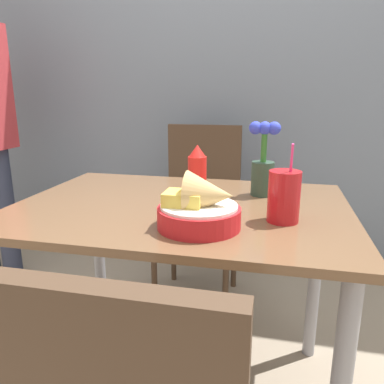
{
  "coord_description": "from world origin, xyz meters",
  "views": [
    {
      "loc": [
        0.3,
        -1.14,
        1.1
      ],
      "look_at": [
        0.05,
        -0.06,
        0.8
      ],
      "focal_mm": 35.0,
      "sensor_mm": 36.0,
      "label": 1
    }
  ],
  "objects_px": {
    "drink_cup": "(284,198)",
    "flower_vase": "(263,165)",
    "food_basket": "(202,208)",
    "ketchup_bottle": "(197,177)",
    "chair_far_window": "(201,198)"
  },
  "relations": [
    {
      "from": "chair_far_window",
      "to": "flower_vase",
      "type": "height_order",
      "value": "flower_vase"
    },
    {
      "from": "drink_cup",
      "to": "flower_vase",
      "type": "bearing_deg",
      "value": 104.57
    },
    {
      "from": "chair_far_window",
      "to": "flower_vase",
      "type": "bearing_deg",
      "value": -59.93
    },
    {
      "from": "chair_far_window",
      "to": "ketchup_bottle",
      "type": "bearing_deg",
      "value": -79.55
    },
    {
      "from": "flower_vase",
      "to": "ketchup_bottle",
      "type": "bearing_deg",
      "value": -136.84
    },
    {
      "from": "food_basket",
      "to": "drink_cup",
      "type": "relative_size",
      "value": 1.0
    },
    {
      "from": "ketchup_bottle",
      "to": "flower_vase",
      "type": "distance_m",
      "value": 0.27
    },
    {
      "from": "chair_far_window",
      "to": "food_basket",
      "type": "distance_m",
      "value": 1.01
    },
    {
      "from": "food_basket",
      "to": "ketchup_bottle",
      "type": "height_order",
      "value": "ketchup_bottle"
    },
    {
      "from": "chair_far_window",
      "to": "drink_cup",
      "type": "distance_m",
      "value": 0.99
    },
    {
      "from": "ketchup_bottle",
      "to": "drink_cup",
      "type": "relative_size",
      "value": 0.88
    },
    {
      "from": "drink_cup",
      "to": "flower_vase",
      "type": "relative_size",
      "value": 0.87
    },
    {
      "from": "food_basket",
      "to": "flower_vase",
      "type": "relative_size",
      "value": 0.87
    },
    {
      "from": "chair_far_window",
      "to": "drink_cup",
      "type": "xyz_separation_m",
      "value": [
        0.41,
        -0.86,
        0.27
      ]
    },
    {
      "from": "ketchup_bottle",
      "to": "flower_vase",
      "type": "height_order",
      "value": "flower_vase"
    }
  ]
}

